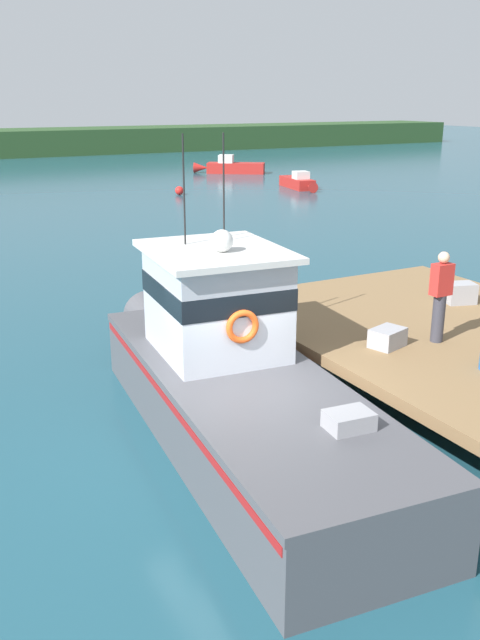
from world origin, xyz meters
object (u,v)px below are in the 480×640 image
Objects in this scene: crate_stack_mid_dock at (387,338)px; crate_single_by_cleat at (460,293)px; moored_boat_near_channel at (231,167)px; moored_boat_off_the_point at (299,182)px; mooring_buoy_inshore at (213,308)px; mooring_buoy_spare_mooring at (179,191)px; main_fishing_boat at (231,375)px; deckhand_by_the_boat at (440,295)px.

crate_single_by_cleat is at bearing 24.09° from crate_stack_mid_dock.
crate_single_by_cleat is at bearing -110.12° from moored_boat_near_channel.
moored_boat_off_the_point is at bearing 63.88° from crate_single_by_cleat.
crate_stack_mid_dock reaches higher than mooring_buoy_inshore.
moored_boat_off_the_point is (15.80, 27.28, -1.00)m from crate_stack_mid_dock.
mooring_buoy_inshore is 1.01× the size of mooring_buoy_spare_mooring.
main_fishing_boat is 5.97m from crate_single_by_cleat.
crate_single_by_cleat is 0.37× the size of deckhand_by_the_boat.
moored_boat_off_the_point is at bearing 52.46° from mooring_buoy_inshore.
moored_boat_near_channel reaches higher than mooring_buoy_inshore.
mooring_buoy_spare_mooring is (5.03, 26.66, -1.17)m from crate_single_by_cleat.
main_fishing_boat is at bearing 168.76° from crate_stack_mid_dock.
main_fishing_boat is 6.33m from mooring_buoy_inshore.
mooring_buoy_inshore is at bearing -111.21° from mooring_buoy_spare_mooring.
crate_single_by_cleat reaches higher than moored_boat_near_channel.
crate_stack_mid_dock is 0.37× the size of deckhand_by_the_boat.
crate_stack_mid_dock is at bearing -11.24° from main_fishing_boat.
moored_boat_off_the_point is (12.70, 25.89, -1.05)m from crate_single_by_cleat.
mooring_buoy_inshore is (-0.30, 6.33, -1.12)m from crate_stack_mid_dock.
moored_boat_near_channel is (19.00, 36.60, -0.55)m from main_fishing_boat.
mooring_buoy_spare_mooring is at bearing -131.55° from moored_boat_near_channel.
crate_stack_mid_dock is 0.14× the size of moored_boat_off_the_point.
crate_stack_mid_dock is at bearing -87.28° from mooring_buoy_inshore.
moored_boat_off_the_point is 7.71m from mooring_buoy_spare_mooring.
crate_stack_mid_dock reaches higher than mooring_buoy_spare_mooring.
deckhand_by_the_boat is 29.20m from mooring_buoy_spare_mooring.
deckhand_by_the_boat is at bearing -11.77° from crate_stack_mid_dock.
crate_stack_mid_dock is 40.55m from moored_boat_near_channel.
crate_single_by_cleat reaches higher than crate_stack_mid_dock.
deckhand_by_the_boat is 3.29× the size of mooring_buoy_inshore.
moored_boat_near_channel reaches higher than moored_boat_off_the_point.
main_fishing_boat is at bearing -113.37° from mooring_buoy_inshore.
mooring_buoy_spare_mooring is (-7.67, 0.77, -0.12)m from moored_boat_off_the_point.
mooring_buoy_spare_mooring is at bearing 68.79° from mooring_buoy_inshore.
mooring_buoy_spare_mooring is (-8.07, -9.11, -0.21)m from moored_boat_near_channel.
crate_single_by_cleat is 0.12× the size of moored_boat_near_channel.
main_fishing_boat is at bearing -117.43° from moored_boat_near_channel.
mooring_buoy_spare_mooring is at bearing 68.33° from main_fishing_boat.
main_fishing_boat is 29.59m from mooring_buoy_spare_mooring.
mooring_buoy_spare_mooring is at bearing 79.32° from crate_single_by_cleat.
moored_boat_off_the_point is at bearing 55.17° from main_fishing_boat.
mooring_buoy_spare_mooring is (8.13, 28.05, -1.12)m from crate_stack_mid_dock.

